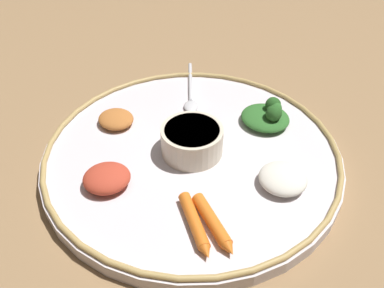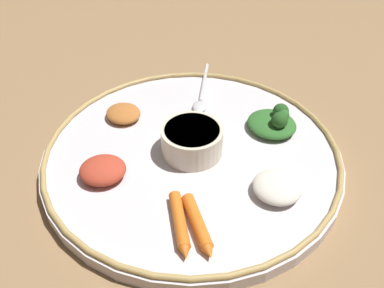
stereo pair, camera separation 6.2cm
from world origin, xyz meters
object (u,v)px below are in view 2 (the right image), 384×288
at_px(spoon, 202,95).
at_px(carrot_outer, 198,225).
at_px(center_bowl, 192,140).
at_px(carrot_near_spoon, 180,224).
at_px(greens_pile, 274,122).

distance_m(spoon, carrot_outer, 0.29).
height_order(center_bowl, carrot_near_spoon, center_bowl).
xyz_separation_m(greens_pile, carrot_outer, (-0.10, 0.21, -0.01)).
bearing_deg(greens_pile, carrot_outer, 115.23).
bearing_deg(greens_pile, center_bowl, 79.34).
relative_size(center_bowl, carrot_outer, 0.94).
distance_m(carrot_near_spoon, carrot_outer, 0.02).
height_order(center_bowl, spoon, center_bowl).
bearing_deg(carrot_outer, center_bowl, -30.33).
xyz_separation_m(carrot_near_spoon, carrot_outer, (-0.01, -0.02, 0.00)).
bearing_deg(center_bowl, carrot_near_spoon, 140.69).
relative_size(carrot_near_spoon, carrot_outer, 1.00).
bearing_deg(greens_pile, carrot_near_spoon, 110.42).
bearing_deg(greens_pile, spoon, 17.37).
bearing_deg(center_bowl, greens_pile, -100.66).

